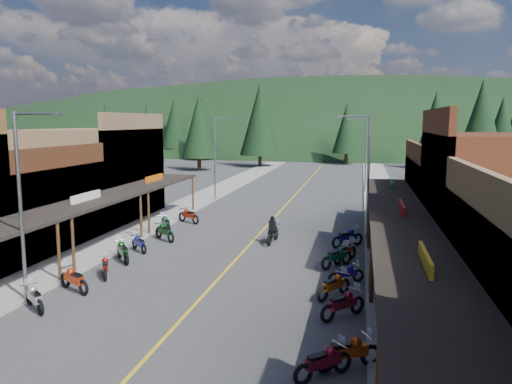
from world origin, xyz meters
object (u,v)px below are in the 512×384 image
Objects in this scene: shop_west_2 at (10,207)px; bike_west_6 at (74,278)px; streetlight_3 at (365,151)px; pine_10 at (199,127)px; streetlight_0 at (23,198)px; bike_west_9 at (139,242)px; shop_east_2 at (512,207)px; bike_west_7 at (105,266)px; bike_west_5 at (34,297)px; pedestrian_east_a at (402,311)px; bike_east_8 at (337,256)px; pedestrian_east_b at (372,223)px; rider_on_bike at (273,232)px; pine_8 at (148,133)px; pine_7 at (174,123)px; bike_east_3 at (323,361)px; bike_east_7 at (346,273)px; bike_east_9 at (345,251)px; bike_east_4 at (348,351)px; streetlight_2 at (366,172)px; pine_1 at (202,123)px; pine_11 at (481,125)px; pine_0 at (107,127)px; bike_west_10 at (164,231)px; bike_west_12 at (189,215)px; pine_2 at (260,119)px; streetlight_1 at (216,154)px; pine_4 at (436,124)px; bike_east_10 at (348,236)px; pine_3 at (347,128)px; bike_west_8 at (123,250)px; pine_9 at (502,131)px; bike_west_11 at (166,223)px; bike_east_6 at (334,284)px; shop_east_3 at (469,198)px.

bike_west_6 is (7.93, -6.13, -1.90)m from shop_west_2.
pine_10 is at bearing 141.29° from streetlight_3.
bike_west_9 is (0.96, 8.64, -3.91)m from streetlight_0.
shop_east_2 reaches higher than bike_west_7.
bike_west_5 is 14.34m from pedestrian_east_a.
bike_east_8 is 7.80m from pedestrian_east_b.
pine_8 is at bearing 129.34° from rider_on_bike.
pine_7 is 6.08× the size of bike_east_3.
bike_east_7 is 3.74m from bike_east_9.
bike_east_4 reaches higher than bike_east_3.
rider_on_bike is at bearing 170.79° from bike_east_4.
pine_1 reaches higher than streetlight_2.
pine_11 is at bearing 7.49° from bike_west_5.
bike_west_10 is (34.43, -56.48, -5.84)m from pine_0.
pine_10 is at bearing 101.16° from streetlight_0.
bike_west_10 is 5.67m from bike_west_12.
bike_west_12 reaches higher than bike_east_9.
pine_7 is 37.38m from pine_8.
pine_7 is at bearing 140.71° from pine_2.
pine_1 is 1.01× the size of pine_11.
streetlight_2 is 18.23m from bike_west_6.
streetlight_1 is at bearing 44.19° from bike_west_10.
pine_8 is 42.06m from pine_11.
bike_east_7 is at bearing -95.61° from streetlight_2.
pine_11 is at bearing 66.49° from streetlight_2.
bike_east_4 is at bearing -99.51° from pine_4.
shop_west_2 reaches higher than pedestrian_east_b.
pine_4 is at bearing 116.15° from bike_east_8.
bike_east_10 is (29.96, -63.72, -6.58)m from pine_1.
pine_4 reaches higher than bike_east_10.
streetlight_0 is at bearing -78.84° from pine_10.
bike_west_6 is 1.19× the size of bike_east_7.
pine_7 is at bearing 164.48° from pine_3.
bike_east_3 is (37.71, -85.84, -6.65)m from pine_7.
pine_8 is 42.99m from bike_west_8.
pine_3 is at bearing 22.02° from bike_west_12.
streetlight_3 is 0.74× the size of pine_9.
bike_east_8 is 1.25m from bike_east_9.
bike_east_7 is at bearing -78.82° from bike_west_10.
pedestrian_east_b is (13.91, 1.45, 0.32)m from bike_west_11.
pine_2 is 21.73m from pine_8.
bike_east_6 is (27.64, -42.83, -5.37)m from pine_8.
pine_1 reaches higher than streetlight_3.
pine_7 is at bearing 161.56° from bike_east_3.
streetlight_0 is at bearing -151.01° from bike_west_12.
bike_west_11 is at bearing -170.46° from shop_east_3.
pine_11 reaches higher than bike_east_9.
pine_9 is (17.05, 15.00, 1.92)m from streetlight_3.
pine_1 is 5.60× the size of bike_west_11.
shop_west_2 is at bearing -93.81° from pine_2.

